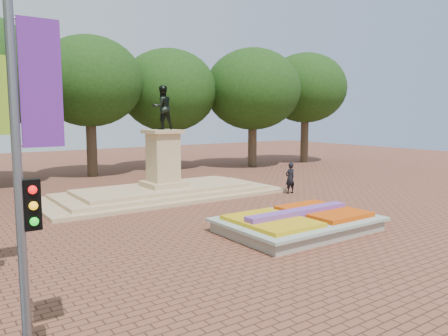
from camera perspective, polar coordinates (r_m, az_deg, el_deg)
name	(u,v)px	position (r m, az deg, el deg)	size (l,w,h in m)	color
ground	(249,225)	(19.20, 3.24, -7.38)	(90.00, 90.00, 0.00)	brown
flower_bed	(298,222)	(18.32, 9.71, -6.96)	(6.30, 4.30, 0.91)	gray
monument	(163,182)	(25.65, -7.91, -1.77)	(14.00, 6.00, 6.40)	tan
tree_row_back	(130,90)	(35.46, -12.19, 9.93)	(44.80, 8.80, 10.43)	#3A2C1F
pedestrian	(290,178)	(26.71, 8.63, -1.31)	(0.69, 0.45, 1.88)	black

